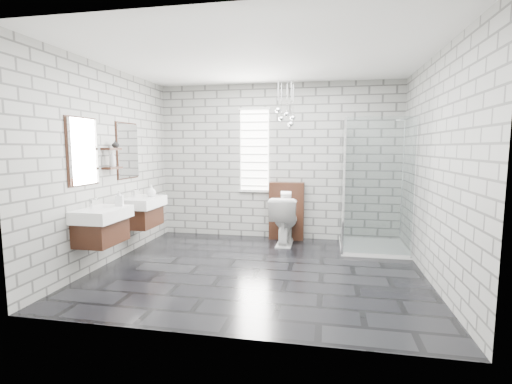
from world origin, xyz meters
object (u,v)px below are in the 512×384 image
(vanity_left, at_px, (99,216))
(cistern_panel, at_px, (287,211))
(shower_enclosure, at_px, (368,219))
(vanity_right, at_px, (141,203))
(toilet, at_px, (284,220))

(vanity_left, bearing_deg, cistern_panel, 47.42)
(shower_enclosure, bearing_deg, cistern_panel, 158.52)
(vanity_left, height_order, vanity_right, same)
(vanity_right, xyz_separation_m, cistern_panel, (2.09, 1.24, -0.26))
(vanity_right, bearing_deg, vanity_left, -90.00)
(vanity_right, bearing_deg, cistern_panel, 30.58)
(vanity_left, distance_m, toilet, 2.88)
(cistern_panel, bearing_deg, vanity_right, -149.42)
(vanity_left, height_order, toilet, vanity_left)
(toilet, bearing_deg, vanity_right, 23.32)
(vanity_right, distance_m, shower_enclosure, 3.49)
(shower_enclosure, bearing_deg, vanity_right, -168.07)
(vanity_left, height_order, cistern_panel, vanity_left)
(vanity_left, xyz_separation_m, shower_enclosure, (3.41, 1.76, -0.25))
(vanity_right, distance_m, cistern_panel, 2.45)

